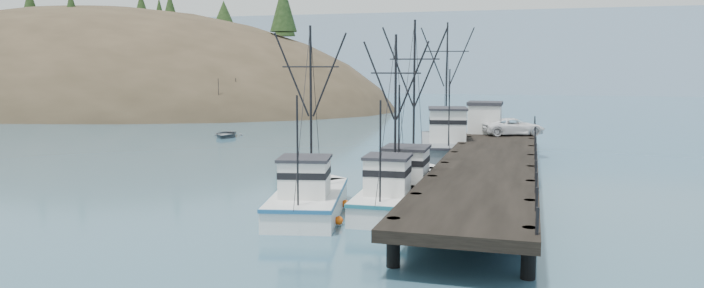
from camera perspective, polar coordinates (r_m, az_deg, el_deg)
name	(u,v)px	position (r m, az deg, el deg)	size (l,w,h in m)	color
ground	(192,223)	(33.32, -14.36, -6.98)	(400.00, 400.00, 0.00)	#30576C
pier	(492,158)	(44.32, 12.61, -1.22)	(6.00, 44.00, 2.00)	black
headland	(66,127)	(140.88, -24.54, 1.39)	(134.80, 78.00, 51.00)	#382D1E
distant_ridge	(510,92)	(198.06, 14.19, 4.62)	(360.00, 40.00, 26.00)	#9EB2C6
distant_ridge_far	(365,89)	(220.32, 1.17, 5.07)	(180.00, 25.00, 18.00)	silver
moored_sailboats	(214,117)	(96.97, -12.48, 2.44)	(22.40, 16.82, 6.35)	white
trawler_near	(392,196)	(34.82, 3.65, -4.78)	(3.50, 9.70, 10.05)	white
trawler_mid	(309,198)	(34.41, -3.92, -4.93)	(5.23, 10.58, 10.52)	white
trawler_far	(410,183)	(38.67, 5.31, -3.59)	(3.62, 10.78, 11.13)	white
work_vessel	(446,146)	(53.98, 8.54, -0.14)	(6.15, 14.20, 12.02)	slate
pier_shed	(485,117)	(57.47, 11.98, 2.42)	(3.00, 3.20, 2.80)	silver
pickup_truck	(514,127)	(56.19, 14.48, 1.54)	(2.44, 5.30, 1.47)	white
motorboat	(226,137)	(72.02, -11.42, 0.62)	(3.36, 4.71, 0.98)	#585D62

